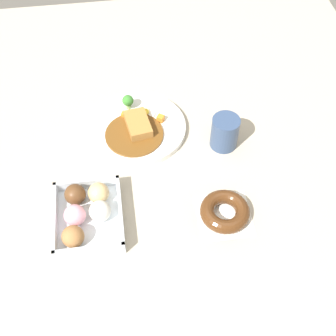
% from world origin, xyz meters
% --- Properties ---
extents(ground_plane, '(1.60, 1.60, 0.00)m').
position_xyz_m(ground_plane, '(0.00, 0.00, 0.00)').
color(ground_plane, '#B2A893').
extents(curry_plate, '(0.27, 0.27, 0.06)m').
position_xyz_m(curry_plate, '(-0.14, 0.03, 0.01)').
color(curry_plate, white).
rests_on(curry_plate, ground_plane).
extents(donut_box, '(0.19, 0.16, 0.06)m').
position_xyz_m(donut_box, '(0.14, -0.12, 0.03)').
color(donut_box, silver).
rests_on(donut_box, ground_plane).
extents(chocolate_ring_donut, '(0.13, 0.13, 0.04)m').
position_xyz_m(chocolate_ring_donut, '(0.17, 0.21, 0.02)').
color(chocolate_ring_donut, white).
rests_on(chocolate_ring_donut, ground_plane).
extents(coffee_mug, '(0.07, 0.07, 0.09)m').
position_xyz_m(coffee_mug, '(-0.06, 0.26, 0.05)').
color(coffee_mug, '#33476B').
rests_on(coffee_mug, ground_plane).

